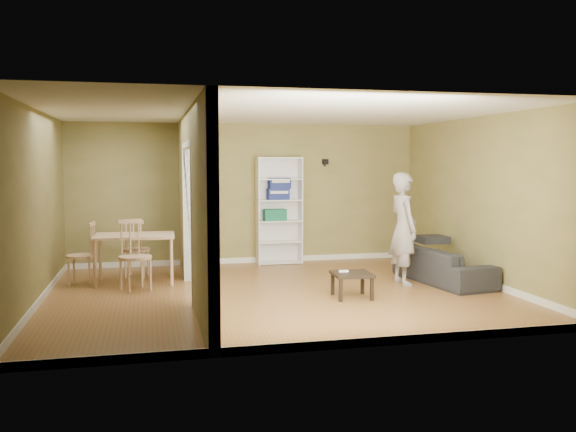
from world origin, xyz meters
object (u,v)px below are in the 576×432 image
object	(u,v)px
chair_near	(135,255)
chair_far	(137,248)
sofa	(443,260)
bookshelf	(278,210)
person	(404,219)
coffee_table	(352,276)
dining_table	(134,239)
chair_left	(81,254)

from	to	relation	value
chair_near	chair_far	bearing A→B (deg)	67.69
sofa	bookshelf	xyz separation A→B (m)	(-2.13, 2.42, 0.63)
person	chair_near	distance (m)	4.09
coffee_table	dining_table	xyz separation A→B (m)	(-2.98, 1.78, 0.38)
bookshelf	chair_far	xyz separation A→B (m)	(-2.58, -0.83, -0.52)
dining_table	bookshelf	bearing A→B (deg)	27.75
bookshelf	dining_table	size ratio (longest dim) A/B	1.62
person	chair_near	world-z (taller)	person
chair_near	bookshelf	bearing A→B (deg)	14.82
chair_left	bookshelf	bearing A→B (deg)	120.15
coffee_table	chair_far	distance (m)	3.76
chair_near	chair_far	world-z (taller)	chair_near
sofa	chair_far	xyz separation A→B (m)	(-4.71, 1.59, 0.12)
bookshelf	chair_near	xyz separation A→B (m)	(-2.58, -1.96, -0.47)
sofa	dining_table	size ratio (longest dim) A/B	1.55
person	dining_table	bearing A→B (deg)	73.31
sofa	bookshelf	bearing A→B (deg)	34.02
dining_table	person	bearing A→B (deg)	-14.26
bookshelf	coffee_table	distance (m)	3.24
person	chair_left	xyz separation A→B (m)	(-4.85, 0.98, -0.53)
person	coffee_table	xyz separation A→B (m)	(-1.08, -0.75, -0.72)
chair_near	coffee_table	bearing A→B (deg)	-44.23
dining_table	sofa	bearing A→B (deg)	-12.60
sofa	chair_left	bearing A→B (deg)	72.33
bookshelf	dining_table	distance (m)	2.95
chair_far	dining_table	bearing A→B (deg)	102.18
dining_table	chair_near	size ratio (longest dim) A/B	1.17
chair_left	chair_near	bearing A→B (deg)	63.95
sofa	coffee_table	distance (m)	1.89
bookshelf	chair_near	distance (m)	3.27
dining_table	chair_far	distance (m)	0.58
sofa	chair_far	world-z (taller)	chair_far
coffee_table	person	bearing A→B (deg)	34.51
person	chair_far	xyz separation A→B (m)	(-4.04, 1.57, -0.54)
coffee_table	chair_left	xyz separation A→B (m)	(-3.77, 1.72, 0.19)
sofa	chair_far	size ratio (longest dim) A/B	1.98
chair_left	chair_near	size ratio (longest dim) A/B	0.93
bookshelf	chair_near	bearing A→B (deg)	-142.80
chair_far	chair_left	bearing A→B (deg)	49.93
chair_near	dining_table	bearing A→B (deg)	69.38
chair_near	person	bearing A→B (deg)	-28.61
chair_near	chair_left	bearing A→B (deg)	124.11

